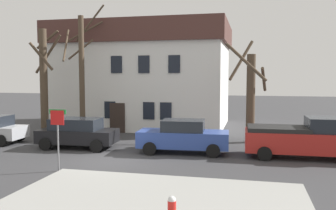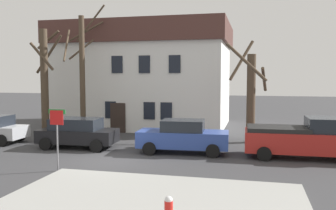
{
  "view_description": "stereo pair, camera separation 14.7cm",
  "coord_description": "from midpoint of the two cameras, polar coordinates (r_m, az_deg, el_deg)",
  "views": [
    {
      "loc": [
        6.48,
        -15.77,
        3.98
      ],
      "look_at": [
        1.92,
        4.0,
        2.36
      ],
      "focal_mm": 38.58,
      "sensor_mm": 36.0,
      "label": 1
    },
    {
      "loc": [
        6.62,
        -15.74,
        3.98
      ],
      "look_at": [
        1.92,
        4.0,
        2.36
      ],
      "focal_mm": 38.58,
      "sensor_mm": 36.0,
      "label": 2
    }
  ],
  "objects": [
    {
      "name": "ground_plane",
      "position": [
        17.52,
        -9.04,
        -8.63
      ],
      "size": [
        120.0,
        120.0,
        0.0
      ],
      "primitive_type": "plane",
      "color": "#38383A"
    },
    {
      "name": "building_main",
      "position": [
        29.39,
        -3.5,
        4.74
      ],
      "size": [
        13.48,
        8.95,
        8.03
      ],
      "color": "white",
      "rests_on": "ground_plane"
    },
    {
      "name": "tree_bare_near",
      "position": [
        25.35,
        -18.74,
        3.86
      ],
      "size": [
        2.06,
        2.09,
        7.09
      ],
      "color": "#4C3D2D",
      "rests_on": "ground_plane"
    },
    {
      "name": "tree_bare_mid",
      "position": [
        24.6,
        -13.24,
        5.32
      ],
      "size": [
        2.83,
        2.9,
        8.77
      ],
      "color": "#4C3D2D",
      "rests_on": "ground_plane"
    },
    {
      "name": "tree_bare_far",
      "position": [
        22.1,
        13.1,
        1.79
      ],
      "size": [
        2.43,
        2.88,
        6.21
      ],
      "color": "#4C3D2D",
      "rests_on": "ground_plane"
    },
    {
      "name": "car_black_wagon",
      "position": [
        20.7,
        -13.93,
        -4.22
      ],
      "size": [
        4.36,
        2.23,
        1.66
      ],
      "color": "black",
      "rests_on": "ground_plane"
    },
    {
      "name": "car_blue_sedan",
      "position": [
        18.78,
        2.59,
        -4.99
      ],
      "size": [
        4.76,
        2.16,
        1.73
      ],
      "color": "#2D4799",
      "rests_on": "ground_plane"
    },
    {
      "name": "pickup_truck_red",
      "position": [
        18.82,
        21.05,
        -4.95
      ],
      "size": [
        5.64,
        2.38,
        2.01
      ],
      "color": "#AD231E",
      "rests_on": "ground_plane"
    },
    {
      "name": "street_sign_pole",
      "position": [
        15.72,
        -16.88,
        -3.49
      ],
      "size": [
        0.76,
        0.07,
        2.61
      ],
      "color": "slate",
      "rests_on": "ground_plane"
    },
    {
      "name": "bicycle_leaning",
      "position": [
        24.99,
        -15.08,
        -3.91
      ],
      "size": [
        1.67,
        0.62,
        1.03
      ],
      "color": "black",
      "rests_on": "ground_plane"
    }
  ]
}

